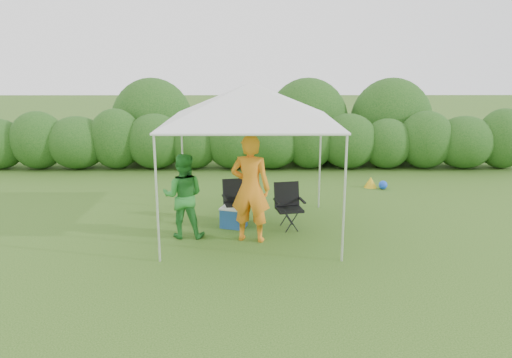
{
  "coord_description": "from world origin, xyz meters",
  "views": [
    {
      "loc": [
        0.04,
        -8.66,
        3.29
      ],
      "look_at": [
        0.09,
        0.4,
        1.05
      ],
      "focal_mm": 35.0,
      "sensor_mm": 36.0,
      "label": 1
    }
  ],
  "objects_px": {
    "chair_right": "(288,203)",
    "man": "(250,188)",
    "canopy": "(251,103)",
    "woman": "(183,196)",
    "cooler": "(234,217)",
    "chair_left": "(236,199)"
  },
  "relations": [
    {
      "from": "man",
      "to": "woman",
      "type": "distance_m",
      "value": 1.27
    },
    {
      "from": "woman",
      "to": "cooler",
      "type": "relative_size",
      "value": 2.75
    },
    {
      "from": "chair_right",
      "to": "cooler",
      "type": "bearing_deg",
      "value": 168.94
    },
    {
      "from": "chair_right",
      "to": "man",
      "type": "distance_m",
      "value": 1.13
    },
    {
      "from": "man",
      "to": "cooler",
      "type": "distance_m",
      "value": 1.11
    },
    {
      "from": "canopy",
      "to": "cooler",
      "type": "bearing_deg",
      "value": 151.47
    },
    {
      "from": "chair_left",
      "to": "cooler",
      "type": "xyz_separation_m",
      "value": [
        -0.04,
        -0.31,
        -0.29
      ]
    },
    {
      "from": "chair_right",
      "to": "cooler",
      "type": "distance_m",
      "value": 1.11
    },
    {
      "from": "chair_right",
      "to": "chair_left",
      "type": "height_order",
      "value": "chair_right"
    },
    {
      "from": "canopy",
      "to": "man",
      "type": "height_order",
      "value": "canopy"
    },
    {
      "from": "canopy",
      "to": "woman",
      "type": "distance_m",
      "value": 2.11
    },
    {
      "from": "cooler",
      "to": "chair_left",
      "type": "bearing_deg",
      "value": 100.52
    },
    {
      "from": "canopy",
      "to": "chair_right",
      "type": "distance_m",
      "value": 2.1
    },
    {
      "from": "chair_right",
      "to": "chair_left",
      "type": "bearing_deg",
      "value": 152.4
    },
    {
      "from": "canopy",
      "to": "woman",
      "type": "relative_size",
      "value": 1.97
    },
    {
      "from": "canopy",
      "to": "man",
      "type": "distance_m",
      "value": 1.57
    },
    {
      "from": "canopy",
      "to": "chair_right",
      "type": "relative_size",
      "value": 3.49
    },
    {
      "from": "canopy",
      "to": "man",
      "type": "bearing_deg",
      "value": -91.15
    },
    {
      "from": "man",
      "to": "woman",
      "type": "bearing_deg",
      "value": 3.13
    },
    {
      "from": "canopy",
      "to": "chair_left",
      "type": "distance_m",
      "value": 2.05
    },
    {
      "from": "woman",
      "to": "chair_right",
      "type": "bearing_deg",
      "value": -163.65
    },
    {
      "from": "chair_right",
      "to": "cooler",
      "type": "relative_size",
      "value": 1.55
    }
  ]
}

